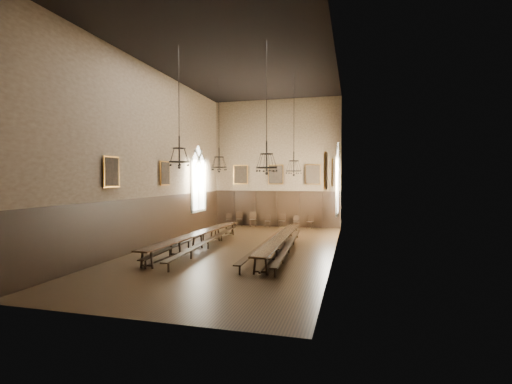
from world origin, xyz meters
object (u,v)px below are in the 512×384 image
at_px(table_right, 281,244).
at_px(bench_left_outer, 189,242).
at_px(chandelier_back_left, 219,161).
at_px(chair_3, 267,223).
at_px(chair_6, 310,224).
at_px(bench_right_inner, 266,245).
at_px(chair_2, 253,222).
at_px(chandelier_front_left, 179,154).
at_px(bench_right_outer, 289,247).
at_px(table_left, 198,240).
at_px(chandelier_front_right, 267,159).
at_px(chair_4, 282,223).
at_px(chandelier_back_right, 294,164).
at_px(chair_0, 229,222).
at_px(chair_5, 296,224).
at_px(chair_1, 239,222).
at_px(bench_left_inner, 208,243).

height_order(table_right, bench_left_outer, table_right).
relative_size(bench_left_outer, chandelier_back_left, 1.85).
xyz_separation_m(chair_3, chair_6, (2.98, 0.08, 0.02)).
height_order(bench_right_inner, chair_2, chair_2).
distance_m(bench_left_outer, chandelier_front_left, 4.82).
xyz_separation_m(bench_right_outer, chandelier_front_left, (-4.31, -2.35, 4.18)).
distance_m(bench_right_outer, chair_6, 8.63).
bearing_deg(table_left, chandelier_front_right, -27.85).
distance_m(chair_4, chandelier_back_left, 7.58).
bearing_deg(chair_2, chair_3, -22.57).
xyz_separation_m(bench_left_outer, bench_right_outer, (4.99, 0.04, -0.00)).
height_order(chandelier_back_right, chandelier_front_right, same).
xyz_separation_m(chandelier_back_left, chandelier_front_left, (0.12, -5.12, 0.07)).
distance_m(table_right, bench_right_inner, 0.70).
distance_m(chair_2, chandelier_back_left, 7.14).
height_order(bench_left_outer, chair_0, chair_0).
xyz_separation_m(bench_left_outer, chair_5, (4.04, 8.71, -0.01)).
height_order(table_right, chandelier_back_right, chandelier_back_right).
relative_size(table_left, chair_2, 9.30).
bearing_deg(chandelier_front_left, chandelier_front_right, 4.60).
bearing_deg(bench_right_outer, chair_0, 124.24).
bearing_deg(chair_0, chair_2, -14.68).
distance_m(table_right, chair_5, 8.57).
distance_m(bench_left_outer, chair_0, 8.76).
relative_size(chair_0, chair_5, 1.01).
xyz_separation_m(chair_6, chandelier_front_right, (-0.57, -10.68, 3.93)).
xyz_separation_m(table_left, chandelier_front_left, (0.25, -2.40, 4.07)).
xyz_separation_m(bench_right_outer, chair_0, (-5.90, 8.67, -0.01)).
bearing_deg(chair_2, chair_0, 159.99).
bearing_deg(chair_4, chair_6, 7.58).
relative_size(bench_left_outer, chair_1, 9.11).
distance_m(bench_right_inner, chair_5, 8.51).
distance_m(table_right, chair_4, 8.69).
height_order(table_right, bench_left_inner, table_right).
relative_size(table_right, chair_2, 9.00).
relative_size(table_right, chair_6, 10.00).
bearing_deg(chair_0, bench_left_inner, -90.79).
height_order(bench_left_outer, chair_2, chair_2).
xyz_separation_m(table_right, chandelier_front_left, (-3.90, -2.46, 4.08)).
relative_size(chair_5, chandelier_front_right, 0.16).
distance_m(bench_right_inner, chair_2, 8.98).
relative_size(chair_0, chair_2, 0.84).
distance_m(table_left, chair_4, 8.99).
bearing_deg(bench_right_inner, chandelier_back_right, 69.13).
bearing_deg(chair_1, chandelier_back_left, -98.33).
bearing_deg(chair_3, chandelier_front_left, -99.34).
bearing_deg(chair_1, bench_left_outer, -104.11).
relative_size(bench_left_outer, chair_5, 11.01).
relative_size(chair_0, chandelier_back_right, 0.16).
bearing_deg(chandelier_back_right, chair_4, 106.33).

